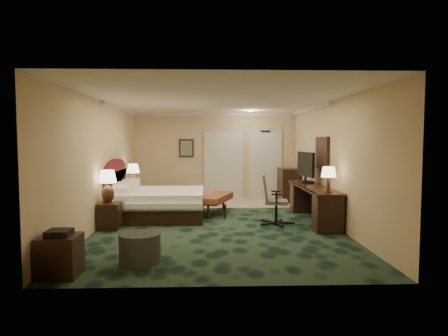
{
  "coord_description": "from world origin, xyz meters",
  "views": [
    {
      "loc": [
        -0.17,
        -8.66,
        1.84
      ],
      "look_at": [
        0.15,
        0.6,
        1.2
      ],
      "focal_mm": 32.0,
      "sensor_mm": 36.0,
      "label": 1
    }
  ],
  "objects_px": {
    "side_table": "(60,256)",
    "ottoman": "(140,248)",
    "nightstand_far": "(133,198)",
    "tv": "(306,167)",
    "bed": "(160,204)",
    "lamp_far": "(133,176)",
    "minibar": "(288,185)",
    "desk_chair": "(276,200)",
    "bed_bench": "(216,204)",
    "desk": "(313,204)",
    "nightstand_near": "(110,216)",
    "lamp_near": "(108,187)"
  },
  "relations": [
    {
      "from": "lamp_far",
      "to": "side_table",
      "type": "height_order",
      "value": "lamp_far"
    },
    {
      "from": "nightstand_far",
      "to": "ottoman",
      "type": "xyz_separation_m",
      "value": [
        1.03,
        -4.92,
        -0.05
      ]
    },
    {
      "from": "ottoman",
      "to": "minibar",
      "type": "bearing_deg",
      "value": 60.03
    },
    {
      "from": "bed_bench",
      "to": "desk",
      "type": "relative_size",
      "value": 0.52
    },
    {
      "from": "tv",
      "to": "bed",
      "type": "bearing_deg",
      "value": 175.91
    },
    {
      "from": "bed_bench",
      "to": "desk",
      "type": "bearing_deg",
      "value": -4.31
    },
    {
      "from": "desk",
      "to": "minibar",
      "type": "xyz_separation_m",
      "value": [
        0.0,
        2.92,
        0.1
      ]
    },
    {
      "from": "bed",
      "to": "lamp_near",
      "type": "distance_m",
      "value": 1.62
    },
    {
      "from": "nightstand_far",
      "to": "tv",
      "type": "distance_m",
      "value": 4.67
    },
    {
      "from": "bed_bench",
      "to": "desk",
      "type": "height_order",
      "value": "desk"
    },
    {
      "from": "lamp_far",
      "to": "bed",
      "type": "bearing_deg",
      "value": -57.52
    },
    {
      "from": "nightstand_near",
      "to": "desk_chair",
      "type": "height_order",
      "value": "desk_chair"
    },
    {
      "from": "lamp_far",
      "to": "tv",
      "type": "bearing_deg",
      "value": -14.58
    },
    {
      "from": "ottoman",
      "to": "bed_bench",
      "type": "bearing_deg",
      "value": 72.87
    },
    {
      "from": "lamp_far",
      "to": "minibar",
      "type": "xyz_separation_m",
      "value": [
        4.44,
        1.0,
        -0.38
      ]
    },
    {
      "from": "nightstand_near",
      "to": "lamp_far",
      "type": "distance_m",
      "value": 2.65
    },
    {
      "from": "bed",
      "to": "tv",
      "type": "distance_m",
      "value": 3.65
    },
    {
      "from": "lamp_far",
      "to": "desk_chair",
      "type": "bearing_deg",
      "value": -33.08
    },
    {
      "from": "nightstand_near",
      "to": "lamp_near",
      "type": "distance_m",
      "value": 0.62
    },
    {
      "from": "nightstand_far",
      "to": "bed_bench",
      "type": "height_order",
      "value": "nightstand_far"
    },
    {
      "from": "lamp_near",
      "to": "bed_bench",
      "type": "height_order",
      "value": "lamp_near"
    },
    {
      "from": "bed",
      "to": "side_table",
      "type": "distance_m",
      "value": 4.16
    },
    {
      "from": "desk",
      "to": "ottoman",
      "type": "bearing_deg",
      "value": -138.6
    },
    {
      "from": "lamp_far",
      "to": "minibar",
      "type": "bearing_deg",
      "value": 12.74
    },
    {
      "from": "desk_chair",
      "to": "bed",
      "type": "bearing_deg",
      "value": 169.4
    },
    {
      "from": "nightstand_near",
      "to": "bed_bench",
      "type": "relative_size",
      "value": 0.38
    },
    {
      "from": "bed",
      "to": "tv",
      "type": "bearing_deg",
      "value": 3.96
    },
    {
      "from": "lamp_near",
      "to": "tv",
      "type": "height_order",
      "value": "tv"
    },
    {
      "from": "nightstand_near",
      "to": "ottoman",
      "type": "distance_m",
      "value": 2.56
    },
    {
      "from": "side_table",
      "to": "ottoman",
      "type": "bearing_deg",
      "value": 29.37
    },
    {
      "from": "lamp_near",
      "to": "desk_chair",
      "type": "height_order",
      "value": "lamp_near"
    },
    {
      "from": "lamp_far",
      "to": "desk_chair",
      "type": "relative_size",
      "value": 0.59
    },
    {
      "from": "bed_bench",
      "to": "minibar",
      "type": "distance_m",
      "value": 2.98
    },
    {
      "from": "desk_chair",
      "to": "desk",
      "type": "bearing_deg",
      "value": 31.11
    },
    {
      "from": "nightstand_far",
      "to": "desk_chair",
      "type": "distance_m",
      "value": 4.22
    },
    {
      "from": "nightstand_far",
      "to": "minibar",
      "type": "bearing_deg",
      "value": 12.79
    },
    {
      "from": "nightstand_near",
      "to": "nightstand_far",
      "type": "bearing_deg",
      "value": 89.89
    },
    {
      "from": "ottoman",
      "to": "tv",
      "type": "distance_m",
      "value": 5.17
    },
    {
      "from": "bed",
      "to": "desk",
      "type": "height_order",
      "value": "desk"
    },
    {
      "from": "bed_bench",
      "to": "tv",
      "type": "xyz_separation_m",
      "value": [
        2.2,
        -0.17,
        0.93
      ]
    },
    {
      "from": "side_table",
      "to": "desk",
      "type": "distance_m",
      "value": 5.66
    },
    {
      "from": "bed",
      "to": "bed_bench",
      "type": "height_order",
      "value": "bed"
    },
    {
      "from": "tv",
      "to": "desk_chair",
      "type": "height_order",
      "value": "tv"
    },
    {
      "from": "ottoman",
      "to": "desk",
      "type": "distance_m",
      "value": 4.55
    },
    {
      "from": "side_table",
      "to": "tv",
      "type": "height_order",
      "value": "tv"
    },
    {
      "from": "bed",
      "to": "lamp_far",
      "type": "relative_size",
      "value": 3.18
    },
    {
      "from": "desk_chair",
      "to": "side_table",
      "type": "bearing_deg",
      "value": -129.42
    },
    {
      "from": "tv",
      "to": "ottoman",
      "type": "bearing_deg",
      "value": -140.21
    },
    {
      "from": "nightstand_near",
      "to": "minibar",
      "type": "xyz_separation_m",
      "value": [
        4.45,
        3.58,
        0.23
      ]
    },
    {
      "from": "bed_bench",
      "to": "ottoman",
      "type": "bearing_deg",
      "value": -88.67
    }
  ]
}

